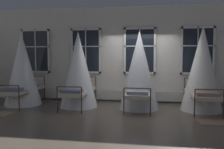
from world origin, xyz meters
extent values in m
plane|color=brown|center=(0.00, 0.00, 0.00)|extent=(22.78, 22.78, 0.00)
cube|color=silver|center=(0.00, 1.41, 1.76)|extent=(12.39, 0.10, 3.52)
cube|color=black|center=(-4.06, 1.30, 1.89)|extent=(1.16, 0.02, 1.69)
cube|color=silver|center=(-4.06, 1.30, 1.09)|extent=(1.16, 0.06, 0.07)
cube|color=silver|center=(-4.06, 1.30, 2.70)|extent=(1.16, 0.06, 0.07)
cube|color=silver|center=(-4.60, 1.30, 1.89)|extent=(0.07, 0.06, 1.69)
cube|color=silver|center=(-3.51, 1.30, 1.89)|extent=(0.07, 0.06, 1.69)
cube|color=silver|center=(-4.06, 1.30, 1.89)|extent=(0.04, 0.06, 1.69)
cube|color=silver|center=(-4.06, 1.30, 2.06)|extent=(1.16, 0.06, 0.04)
cube|color=black|center=(-2.03, 1.30, 1.89)|extent=(1.16, 0.02, 1.69)
cube|color=silver|center=(-2.03, 1.30, 1.09)|extent=(1.16, 0.06, 0.07)
cube|color=silver|center=(-2.03, 1.30, 2.70)|extent=(1.16, 0.06, 0.07)
cube|color=silver|center=(-2.57, 1.30, 1.89)|extent=(0.07, 0.06, 1.69)
cube|color=silver|center=(-1.48, 1.30, 1.89)|extent=(0.07, 0.06, 1.69)
cube|color=silver|center=(-2.03, 1.30, 1.89)|extent=(0.04, 0.06, 1.69)
cube|color=silver|center=(-2.03, 1.30, 2.06)|extent=(1.16, 0.06, 0.04)
cube|color=black|center=(0.00, 1.30, 1.89)|extent=(1.16, 0.02, 1.69)
cube|color=silver|center=(0.00, 1.30, 1.09)|extent=(1.16, 0.06, 0.07)
cube|color=silver|center=(0.00, 1.30, 2.70)|extent=(1.16, 0.06, 0.07)
cube|color=silver|center=(-0.54, 1.30, 1.89)|extent=(0.07, 0.06, 1.69)
cube|color=silver|center=(0.54, 1.30, 1.89)|extent=(0.07, 0.06, 1.69)
cube|color=silver|center=(0.00, 1.30, 1.89)|extent=(0.04, 0.06, 1.69)
cube|color=silver|center=(0.00, 1.30, 2.06)|extent=(1.16, 0.06, 0.04)
cube|color=black|center=(2.03, 1.30, 1.89)|extent=(1.16, 0.02, 1.69)
cube|color=silver|center=(2.03, 1.30, 1.09)|extent=(1.16, 0.06, 0.07)
cube|color=silver|center=(2.03, 1.30, 2.70)|extent=(1.16, 0.06, 0.07)
cube|color=silver|center=(1.48, 1.30, 1.89)|extent=(0.07, 0.06, 1.69)
cube|color=silver|center=(2.57, 1.30, 1.89)|extent=(0.07, 0.06, 1.69)
cube|color=silver|center=(2.03, 1.30, 1.89)|extent=(0.04, 0.06, 1.69)
cube|color=silver|center=(2.03, 1.30, 2.06)|extent=(1.16, 0.06, 0.04)
cube|color=silver|center=(0.00, 1.28, 0.25)|extent=(8.71, 0.10, 0.36)
cylinder|color=#4C3323|center=(-4.42, 1.16, 0.46)|extent=(0.04, 0.04, 0.92)
cylinder|color=#4C3323|center=(-3.67, 1.18, 0.46)|extent=(0.04, 0.04, 0.92)
cylinder|color=#4C3323|center=(-3.62, -0.75, 0.40)|extent=(0.04, 0.04, 0.79)
cylinder|color=#4C3323|center=(-4.40, 0.20, 0.46)|extent=(0.08, 1.93, 0.03)
cylinder|color=#4C3323|center=(-3.64, 0.22, 0.46)|extent=(0.08, 1.93, 0.03)
cylinder|color=#4C3323|center=(-4.04, 1.17, 0.92)|extent=(0.76, 0.05, 0.03)
cylinder|color=#4C3323|center=(-3.99, -0.76, 0.79)|extent=(0.76, 0.05, 0.03)
cube|color=#B7B2A3|center=(-4.02, 0.21, 0.52)|extent=(0.83, 1.97, 0.11)
ellipsoid|color=beige|center=(-4.04, 0.93, 0.64)|extent=(0.60, 0.42, 0.14)
cube|color=slate|center=(-4.00, -0.50, 0.62)|extent=(0.64, 0.38, 0.10)
cone|color=white|center=(-4.02, 0.21, 1.25)|extent=(1.28, 1.28, 2.51)
cylinder|color=#4C3323|center=(-2.37, 1.16, 0.46)|extent=(0.04, 0.04, 0.92)
cylinder|color=#4C3323|center=(-1.62, 1.17, 0.46)|extent=(0.04, 0.04, 0.92)
cylinder|color=#4C3323|center=(-2.36, -0.77, 0.40)|extent=(0.04, 0.04, 0.79)
cylinder|color=#4C3323|center=(-1.61, -0.76, 0.40)|extent=(0.04, 0.04, 0.79)
cylinder|color=#4C3323|center=(-2.37, 0.20, 0.46)|extent=(0.04, 1.93, 0.03)
cylinder|color=#4C3323|center=(-1.61, 0.20, 0.46)|extent=(0.04, 1.93, 0.03)
cylinder|color=#4C3323|center=(-1.99, 1.16, 0.92)|extent=(0.76, 0.04, 0.03)
cylinder|color=#4C3323|center=(-1.99, -0.77, 0.79)|extent=(0.76, 0.04, 0.03)
cube|color=beige|center=(-1.99, 0.20, 0.52)|extent=(0.78, 1.95, 0.11)
ellipsoid|color=#B7B2A3|center=(-1.99, 0.92, 0.64)|extent=(0.59, 0.40, 0.14)
cube|color=slate|center=(-1.99, -0.51, 0.62)|extent=(0.63, 0.36, 0.10)
cone|color=white|center=(-1.99, 0.20, 1.26)|extent=(1.28, 1.28, 2.52)
cylinder|color=#4C3323|center=(-0.33, 1.17, 0.46)|extent=(0.04, 0.04, 0.92)
cylinder|color=#4C3323|center=(0.42, 1.16, 0.46)|extent=(0.04, 0.04, 0.92)
cylinder|color=#4C3323|center=(-0.35, -0.76, 0.40)|extent=(0.04, 0.04, 0.79)
cylinder|color=#4C3323|center=(0.40, -0.77, 0.40)|extent=(0.04, 0.04, 0.79)
cylinder|color=#4C3323|center=(-0.34, 0.20, 0.46)|extent=(0.05, 1.93, 0.03)
cylinder|color=#4C3323|center=(0.41, 0.20, 0.46)|extent=(0.05, 1.93, 0.03)
cylinder|color=#4C3323|center=(0.04, 1.17, 0.92)|extent=(0.76, 0.04, 0.03)
cylinder|color=#4C3323|center=(0.03, -0.77, 0.79)|extent=(0.76, 0.04, 0.03)
cube|color=beige|center=(0.03, 0.20, 0.52)|extent=(0.79, 1.96, 0.11)
ellipsoid|color=beige|center=(0.04, 0.93, 0.64)|extent=(0.59, 0.40, 0.14)
cube|color=#8C939E|center=(0.03, -0.51, 0.62)|extent=(0.63, 0.37, 0.10)
cone|color=white|center=(0.03, 0.20, 1.26)|extent=(1.28, 1.28, 2.52)
cylinder|color=#4C3323|center=(1.59, 1.21, 0.46)|extent=(0.04, 0.04, 0.92)
cylinder|color=#4C3323|center=(2.35, 1.21, 0.46)|extent=(0.04, 0.04, 0.92)
cylinder|color=#4C3323|center=(1.61, -0.72, 0.40)|extent=(0.04, 0.04, 0.79)
cylinder|color=#4C3323|center=(2.37, -0.72, 0.40)|extent=(0.04, 0.04, 0.79)
cylinder|color=#4C3323|center=(1.60, 0.24, 0.46)|extent=(0.05, 1.93, 0.03)
cylinder|color=#4C3323|center=(2.36, 0.25, 0.46)|extent=(0.05, 1.93, 0.03)
cylinder|color=#4C3323|center=(1.97, 1.21, 0.92)|extent=(0.76, 0.04, 0.03)
cylinder|color=#4C3323|center=(1.99, -0.72, 0.79)|extent=(0.76, 0.04, 0.03)
cube|color=beige|center=(1.98, 0.24, 0.52)|extent=(0.79, 1.96, 0.11)
ellipsoid|color=silver|center=(1.97, 0.97, 0.64)|extent=(0.59, 0.41, 0.14)
cube|color=gray|center=(1.99, -0.46, 0.62)|extent=(0.63, 0.37, 0.10)
cone|color=white|center=(1.98, 0.24, 1.33)|extent=(1.28, 1.28, 2.66)
cube|color=brown|center=(2.03, -1.15, 0.01)|extent=(0.82, 0.59, 0.01)
camera|label=1|loc=(0.38, -7.54, 1.71)|focal=38.48mm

